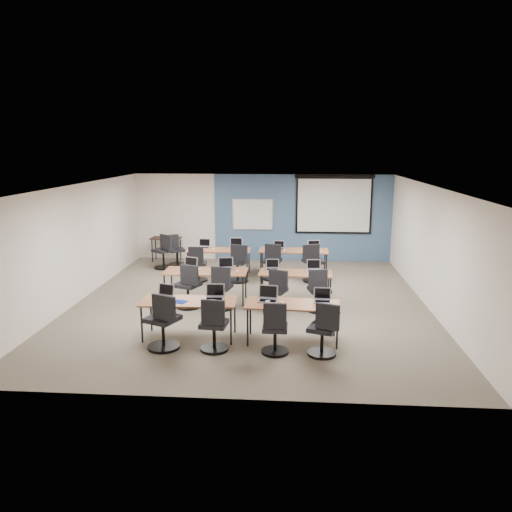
# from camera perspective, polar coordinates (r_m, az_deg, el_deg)

# --- Properties ---
(floor) EXTENTS (8.00, 9.00, 0.02)m
(floor) POSITION_cam_1_polar(r_m,az_deg,el_deg) (11.59, -0.63, -5.36)
(floor) COLOR #6B6354
(floor) RESTS_ON ground
(ceiling) EXTENTS (8.00, 9.00, 0.02)m
(ceiling) POSITION_cam_1_polar(r_m,az_deg,el_deg) (11.07, -0.66, 8.07)
(ceiling) COLOR white
(ceiling) RESTS_ON ground
(wall_back) EXTENTS (8.00, 0.04, 2.70)m
(wall_back) POSITION_cam_1_polar(r_m,az_deg,el_deg) (15.68, 0.74, 4.41)
(wall_back) COLOR beige
(wall_back) RESTS_ON ground
(wall_front) EXTENTS (8.00, 0.04, 2.70)m
(wall_front) POSITION_cam_1_polar(r_m,az_deg,el_deg) (6.92, -3.80, -6.09)
(wall_front) COLOR beige
(wall_front) RESTS_ON ground
(wall_left) EXTENTS (0.04, 9.00, 2.70)m
(wall_left) POSITION_cam_1_polar(r_m,az_deg,el_deg) (12.25, -19.63, 1.40)
(wall_left) COLOR beige
(wall_left) RESTS_ON ground
(wall_right) EXTENTS (0.04, 9.00, 2.70)m
(wall_right) POSITION_cam_1_polar(r_m,az_deg,el_deg) (11.63, 19.40, 0.85)
(wall_right) COLOR beige
(wall_right) RESTS_ON ground
(blue_accent_panel) EXTENTS (5.50, 0.04, 2.70)m
(blue_accent_panel) POSITION_cam_1_polar(r_m,az_deg,el_deg) (15.63, 5.33, 4.33)
(blue_accent_panel) COLOR #3D5977
(blue_accent_panel) RESTS_ON wall_back
(whiteboard) EXTENTS (1.28, 0.03, 0.98)m
(whiteboard) POSITION_cam_1_polar(r_m,az_deg,el_deg) (15.62, -0.38, 4.75)
(whiteboard) COLOR silver
(whiteboard) RESTS_ON wall_back
(projector_screen) EXTENTS (2.40, 0.10, 1.82)m
(projector_screen) POSITION_cam_1_polar(r_m,az_deg,el_deg) (15.55, 8.89, 6.18)
(projector_screen) COLOR black
(projector_screen) RESTS_ON wall_back
(training_table_front_left) EXTENTS (1.77, 0.74, 0.73)m
(training_table_front_left) POSITION_cam_1_polar(r_m,az_deg,el_deg) (9.44, -7.67, -5.32)
(training_table_front_left) COLOR brown
(training_table_front_left) RESTS_ON floor
(training_table_front_right) EXTENTS (1.72, 0.72, 0.73)m
(training_table_front_right) POSITION_cam_1_polar(r_m,az_deg,el_deg) (9.20, 4.19, -5.72)
(training_table_front_right) COLOR olive
(training_table_front_right) RESTS_ON floor
(training_table_mid_left) EXTENTS (1.91, 0.80, 0.73)m
(training_table_mid_left) POSITION_cam_1_polar(r_m,az_deg,el_deg) (11.59, -5.76, -1.89)
(training_table_mid_left) COLOR brown
(training_table_mid_left) RESTS_ON floor
(training_table_mid_right) EXTENTS (1.67, 0.70, 0.73)m
(training_table_mid_right) POSITION_cam_1_polar(r_m,az_deg,el_deg) (11.42, 4.55, -2.11)
(training_table_mid_right) COLOR olive
(training_table_mid_right) RESTS_ON floor
(training_table_back_left) EXTENTS (1.76, 0.73, 0.73)m
(training_table_back_left) POSITION_cam_1_polar(r_m,az_deg,el_deg) (13.92, -4.27, 0.56)
(training_table_back_left) COLOR olive
(training_table_back_left) RESTS_ON floor
(training_table_back_right) EXTENTS (1.90, 0.79, 0.73)m
(training_table_back_right) POSITION_cam_1_polar(r_m,az_deg,el_deg) (13.86, 4.32, 0.52)
(training_table_back_right) COLOR brown
(training_table_back_right) RESTS_ON floor
(laptop_0) EXTENTS (0.33, 0.28, 0.25)m
(laptop_0) POSITION_cam_1_polar(r_m,az_deg,el_deg) (9.64, -10.34, -4.36)
(laptop_0) COLOR silver
(laptop_0) RESTS_ON training_table_front_left
(mouse_0) EXTENTS (0.08, 0.11, 0.03)m
(mouse_0) POSITION_cam_1_polar(r_m,az_deg,el_deg) (9.35, -9.63, -5.20)
(mouse_0) COLOR white
(mouse_0) RESTS_ON training_table_front_left
(task_chair_0) EXTENTS (0.62, 0.58, 1.05)m
(task_chair_0) POSITION_cam_1_polar(r_m,az_deg,el_deg) (9.05, -10.55, -7.87)
(task_chair_0) COLOR black
(task_chair_0) RESTS_ON floor
(laptop_1) EXTENTS (0.36, 0.30, 0.27)m
(laptop_1) POSITION_cam_1_polar(r_m,az_deg,el_deg) (9.46, -4.75, -4.50)
(laptop_1) COLOR #B1B2BA
(laptop_1) RESTS_ON training_table_front_left
(mouse_1) EXTENTS (0.07, 0.11, 0.04)m
(mouse_1) POSITION_cam_1_polar(r_m,az_deg,el_deg) (9.17, -4.35, -5.40)
(mouse_1) COLOR white
(mouse_1) RESTS_ON training_table_front_left
(task_chair_1) EXTENTS (0.51, 0.51, 0.99)m
(task_chair_1) POSITION_cam_1_polar(r_m,az_deg,el_deg) (8.86, -4.83, -8.34)
(task_chair_1) COLOR black
(task_chair_1) RESTS_ON floor
(laptop_2) EXTENTS (0.36, 0.31, 0.27)m
(laptop_2) POSITION_cam_1_polar(r_m,az_deg,el_deg) (9.32, 1.38, -4.72)
(laptop_2) COLOR #B2B3BD
(laptop_2) RESTS_ON training_table_front_right
(mouse_2) EXTENTS (0.06, 0.09, 0.03)m
(mouse_2) POSITION_cam_1_polar(r_m,az_deg,el_deg) (9.21, 2.99, -5.30)
(mouse_2) COLOR white
(mouse_2) RESTS_ON training_table_front_right
(task_chair_2) EXTENTS (0.48, 0.48, 0.97)m
(task_chair_2) POSITION_cam_1_polar(r_m,az_deg,el_deg) (8.72, 2.18, -8.73)
(task_chair_2) COLOR black
(task_chair_2) RESTS_ON floor
(laptop_3) EXTENTS (0.32, 0.27, 0.24)m
(laptop_3) POSITION_cam_1_polar(r_m,az_deg,el_deg) (9.35, 7.60, -4.80)
(laptop_3) COLOR #A2A2A8
(laptop_3) RESTS_ON training_table_front_right
(mouse_3) EXTENTS (0.09, 0.12, 0.04)m
(mouse_3) POSITION_cam_1_polar(r_m,az_deg,el_deg) (9.16, 8.22, -5.51)
(mouse_3) COLOR white
(mouse_3) RESTS_ON training_table_front_right
(task_chair_3) EXTENTS (0.52, 0.50, 0.99)m
(task_chair_3) POSITION_cam_1_polar(r_m,az_deg,el_deg) (8.71, 7.71, -8.80)
(task_chair_3) COLOR black
(task_chair_3) RESTS_ON floor
(laptop_4) EXTENTS (0.34, 0.29, 0.26)m
(laptop_4) POSITION_cam_1_polar(r_m,az_deg,el_deg) (11.81, -7.51, -1.13)
(laptop_4) COLOR silver
(laptop_4) RESTS_ON training_table_mid_left
(mouse_4) EXTENTS (0.08, 0.11, 0.03)m
(mouse_4) POSITION_cam_1_polar(r_m,az_deg,el_deg) (11.70, -6.45, -1.50)
(mouse_4) COLOR white
(mouse_4) RESTS_ON training_table_mid_left
(task_chair_4) EXTENTS (0.58, 0.55, 1.03)m
(task_chair_4) POSITION_cam_1_polar(r_m,az_deg,el_deg) (11.20, -7.74, -3.83)
(task_chair_4) COLOR black
(task_chair_4) RESTS_ON floor
(laptop_5) EXTENTS (0.35, 0.29, 0.26)m
(laptop_5) POSITION_cam_1_polar(r_m,az_deg,el_deg) (11.69, -3.54, -1.19)
(laptop_5) COLOR #B3B3BC
(laptop_5) RESTS_ON training_table_mid_left
(mouse_5) EXTENTS (0.07, 0.10, 0.03)m
(mouse_5) POSITION_cam_1_polar(r_m,az_deg,el_deg) (11.45, -2.13, -1.74)
(mouse_5) COLOR white
(mouse_5) RESTS_ON training_table_mid_left
(task_chair_5) EXTENTS (0.53, 0.53, 1.01)m
(task_chair_5) POSITION_cam_1_polar(r_m,az_deg,el_deg) (11.04, -4.06, -4.05)
(task_chair_5) COLOR black
(task_chair_5) RESTS_ON floor
(laptop_6) EXTENTS (0.30, 0.26, 0.23)m
(laptop_6) POSITION_cam_1_polar(r_m,az_deg,el_deg) (11.64, 1.88, -1.26)
(laptop_6) COLOR #AAAAB2
(laptop_6) RESTS_ON training_table_mid_right
(mouse_6) EXTENTS (0.06, 0.09, 0.03)m
(mouse_6) POSITION_cam_1_polar(r_m,az_deg,el_deg) (11.42, 2.74, -1.78)
(mouse_6) COLOR white
(mouse_6) RESTS_ON training_table_mid_right
(task_chair_6) EXTENTS (0.55, 0.52, 1.00)m
(task_chair_6) POSITION_cam_1_polar(r_m,az_deg,el_deg) (10.78, 2.27, -4.45)
(task_chair_6) COLOR black
(task_chair_6) RESTS_ON floor
(laptop_7) EXTENTS (0.32, 0.27, 0.24)m
(laptop_7) POSITION_cam_1_polar(r_m,az_deg,el_deg) (11.61, 6.61, -1.36)
(laptop_7) COLOR silver
(laptop_7) RESTS_ON training_table_mid_right
(mouse_7) EXTENTS (0.08, 0.10, 0.03)m
(mouse_7) POSITION_cam_1_polar(r_m,az_deg,el_deg) (11.51, 7.50, -1.76)
(mouse_7) COLOR white
(mouse_7) RESTS_ON training_table_mid_right
(task_chair_7) EXTENTS (0.50, 0.50, 0.99)m
(task_chair_7) POSITION_cam_1_polar(r_m,az_deg,el_deg) (10.95, 7.19, -4.32)
(task_chair_7) COLOR black
(task_chair_7) RESTS_ON floor
(laptop_8) EXTENTS (0.33, 0.28, 0.25)m
(laptop_8) POSITION_cam_1_polar(r_m,az_deg,el_deg) (14.19, -5.95, 1.20)
(laptop_8) COLOR #A5A5A8
(laptop_8) RESTS_ON training_table_back_left
(mouse_8) EXTENTS (0.06, 0.10, 0.03)m
(mouse_8) POSITION_cam_1_polar(r_m,az_deg,el_deg) (13.96, -4.85, 0.82)
(mouse_8) COLOR white
(mouse_8) RESTS_ON training_table_back_left
(task_chair_8) EXTENTS (0.49, 0.49, 0.97)m
(task_chair_8) POSITION_cam_1_polar(r_m,az_deg,el_deg) (13.37, -6.68, -1.24)
(task_chair_8) COLOR black
(task_chair_8) RESTS_ON floor
(laptop_9) EXTENTS (0.36, 0.30, 0.27)m
(laptop_9) POSITION_cam_1_polar(r_m,az_deg,el_deg) (14.14, -2.31, 1.24)
(laptop_9) COLOR silver
(laptop_9) RESTS_ON training_table_back_left
(mouse_9) EXTENTS (0.08, 0.10, 0.03)m
(mouse_9) POSITION_cam_1_polar(r_m,az_deg,el_deg) (13.87, -1.08, 0.79)
(mouse_9) COLOR white
(mouse_9) RESTS_ON training_table_back_left
(task_chair_9) EXTENTS (0.58, 0.57, 1.04)m
(task_chair_9) POSITION_cam_1_polar(r_m,az_deg,el_deg) (13.22, -2.09, -1.17)
(task_chair_9) COLOR black
(task_chair_9) RESTS_ON floor
(laptop_10) EXTENTS (0.30, 0.25, 0.23)m
(laptop_10) POSITION_cam_1_polar(r_m,az_deg,el_deg) (13.94, 2.64, 1.03)
(laptop_10) COLOR #AAAAB0
(laptop_10) RESTS_ON training_table_back_right
(mouse_10) EXTENTS (0.08, 0.11, 0.04)m
(mouse_10) POSITION_cam_1_polar(r_m,az_deg,el_deg) (13.79, 3.30, 0.71)
(mouse_10) COLOR white
(mouse_10) RESTS_ON training_table_back_right
(task_chair_10) EXTENTS (0.54, 0.54, 1.02)m
(task_chair_10) POSITION_cam_1_polar(r_m,az_deg,el_deg) (13.45, 1.86, -0.99)
(task_chair_10) COLOR black
(task_chair_10) RESTS_ON floor
(laptop_11) EXTENTS (0.34, 0.29, 0.26)m
(laptop_11) POSITION_cam_1_polar(r_m,az_deg,el_deg) (13.91, 6.63, 0.96)
(laptop_11) COLOR #B7B8BC
(laptop_11) RESTS_ON training_table_back_right
(mouse_11) EXTENTS (0.07, 0.10, 0.03)m
(mouse_11) POSITION_cam_1_polar(r_m,az_deg,el_deg) (13.76, 7.48, 0.59)
(mouse_11) COLOR white
(mouse_11) RESTS_ON training_table_back_right
(task_chair_11) EXTENTS (0.61, 0.58, 1.05)m
(task_chair_11) POSITION_cam_1_polar(r_m,az_deg,el_deg) (13.32, 6.55, -1.13)
(task_chair_11) COLOR black
(task_chair_11) RESTS_ON floor
(blue_mousepad) EXTENTS (0.30, 0.28, 0.01)m
(blue_mousepad) POSITION_cam_1_polar(r_m,az_deg,el_deg) (9.36, -8.69, -5.18)
(blue_mousepad) COLOR navy
(blue_mousepad) RESTS_ON training_table_front_left
(snack_bowl) EXTENTS (0.37, 0.37, 0.08)m
(snack_bowl) POSITION_cam_1_polar(r_m,az_deg,el_deg) (9.12, -5.32, -5.34)
(snack_bowl) COLOR brown
(snack_bowl) RESTS_ON training_table_front_left
(snack_plate) EXTENTS (0.23, 0.23, 0.01)m
(snack_plate) POSITION_cam_1_polar(r_m,az_deg,el_deg) (9.07, 2.04, -5.61)
(snack_plate) COLOR white
(snack_plate) RESTS_ON training_table_front_right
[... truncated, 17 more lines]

